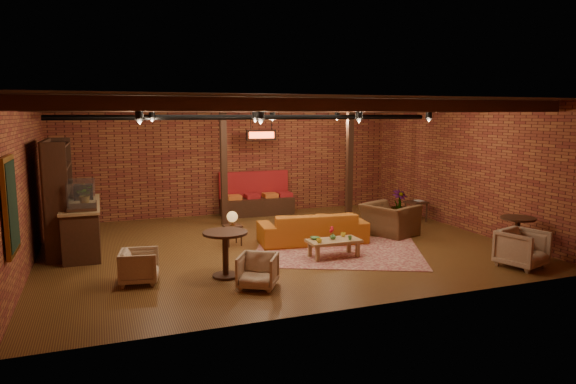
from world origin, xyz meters
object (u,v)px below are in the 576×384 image
object	(u,v)px
sofa	(312,228)
coffee_table	(333,241)
armchair_a	(139,265)
side_table_book	(416,203)
round_table_left	(225,246)
side_table_lamp	(232,219)
round_table_right	(517,230)
armchair_far	(522,247)
armchair_b	(258,269)
armchair_right	(390,214)
plant_tall	(400,176)

from	to	relation	value
sofa	coffee_table	world-z (taller)	sofa
armchair_a	side_table_book	xyz separation A→B (m)	(7.52, 2.73, 0.20)
round_table_left	armchair_a	world-z (taller)	round_table_left
side_table_book	side_table_lamp	bearing A→B (deg)	-172.02
coffee_table	round_table_right	world-z (taller)	round_table_right
sofa	armchair_far	xyz separation A→B (m)	(3.07, -3.12, 0.04)
side_table_lamp	armchair_a	distance (m)	2.95
sofa	side_table_book	distance (m)	3.77
side_table_book	armchair_b	bearing A→B (deg)	-146.83
sofa	armchair_b	distance (m)	3.26
coffee_table	round_table_left	xyz separation A→B (m)	(-2.38, -0.49, 0.24)
side_table_lamp	side_table_book	xyz separation A→B (m)	(5.35, 0.75, -0.07)
sofa	armchair_far	bearing A→B (deg)	141.17
round_table_left	armchair_far	xyz separation A→B (m)	(5.51, -1.37, -0.17)
round_table_right	armchair_far	distance (m)	0.86
side_table_lamp	armchair_right	distance (m)	3.86
armchair_a	armchair_b	world-z (taller)	armchair_a
armchair_right	plant_tall	size ratio (longest dim) A/B	0.48
plant_tall	side_table_lamp	bearing A→B (deg)	-166.36
armchair_far	plant_tall	world-z (taller)	plant_tall
armchair_a	armchair_far	xyz separation A→B (m)	(7.01, -1.57, 0.07)
plant_tall	armchair_a	bearing A→B (deg)	-156.15
armchair_right	round_table_right	bearing A→B (deg)	-170.66
sofa	armchair_a	xyz separation A→B (m)	(-3.94, -1.55, -0.03)
side_table_lamp	round_table_left	xyz separation A→B (m)	(-0.68, -2.18, -0.02)
armchair_b	armchair_far	bearing A→B (deg)	23.45
armchair_a	side_table_book	world-z (taller)	armchair_a
coffee_table	armchair_a	xyz separation A→B (m)	(-3.87, -0.30, -0.01)
round_table_left	armchair_a	xyz separation A→B (m)	(-1.49, 0.20, -0.24)
round_table_left	armchair_far	bearing A→B (deg)	-13.98
armchair_right	round_table_right	distance (m)	2.93
coffee_table	armchair_b	size ratio (longest dim) A/B	1.70
coffee_table	armchair_a	distance (m)	3.88
round_table_left	armchair_right	bearing A→B (deg)	21.84
armchair_a	armchair_far	size ratio (longest dim) A/B	0.82
coffee_table	armchair_b	xyz separation A→B (m)	(-2.00, -1.26, -0.01)
sofa	coffee_table	size ratio (longest dim) A/B	2.23
armchair_right	armchair_a	bearing A→B (deg)	83.31
sofa	side_table_lamp	size ratio (longest dim) A/B	3.14
sofa	armchair_a	bearing A→B (deg)	28.14
round_table_right	round_table_left	bearing A→B (deg)	173.35
armchair_b	round_table_right	xyz separation A→B (m)	(5.65, 0.06, 0.22)
side_table_lamp	armchair_right	size ratio (longest dim) A/B	0.66
side_table_lamp	plant_tall	distance (m)	5.31
armchair_far	plant_tall	size ratio (longest dim) A/B	0.33
plant_tall	round_table_left	bearing A→B (deg)	-149.47
side_table_lamp	round_table_right	world-z (taller)	round_table_right
sofa	round_table_right	size ratio (longest dim) A/B	3.01
coffee_table	round_table_right	bearing A→B (deg)	-18.16
side_table_book	plant_tall	distance (m)	0.89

